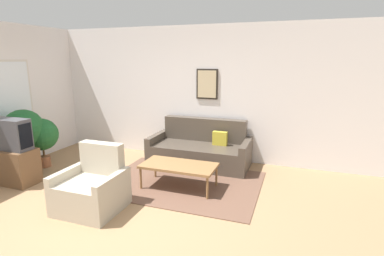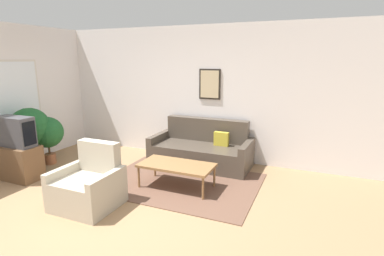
# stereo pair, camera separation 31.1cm
# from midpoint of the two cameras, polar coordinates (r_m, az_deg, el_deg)

# --- Properties ---
(ground_plane) EXTENTS (16.00, 16.00, 0.00)m
(ground_plane) POSITION_cam_midpoint_polar(r_m,az_deg,el_deg) (4.29, -15.22, -15.87)
(ground_plane) COLOR #997551
(area_rug) EXTENTS (2.56, 1.87, 0.01)m
(area_rug) POSITION_cam_midpoint_polar(r_m,az_deg,el_deg) (5.13, -0.44, -10.33)
(area_rug) COLOR brown
(area_rug) RESTS_ON ground_plane
(wall_back) EXTENTS (8.00, 0.09, 2.70)m
(wall_back) POSITION_cam_midpoint_polar(r_m,az_deg,el_deg) (6.30, 0.42, 6.73)
(wall_back) COLOR silver
(wall_back) RESTS_ON ground_plane
(couch) EXTENTS (1.93, 0.90, 0.88)m
(couch) POSITION_cam_midpoint_polar(r_m,az_deg,el_deg) (5.90, 3.42, -4.22)
(couch) COLOR #4C4238
(couch) RESTS_ON ground_plane
(coffee_table) EXTENTS (1.19, 0.60, 0.40)m
(coffee_table) POSITION_cam_midpoint_polar(r_m,az_deg,el_deg) (4.83, -1.11, -7.27)
(coffee_table) COLOR olive
(coffee_table) RESTS_ON ground_plane
(tv_stand) EXTENTS (0.74, 0.42, 0.59)m
(tv_stand) POSITION_cam_midpoint_polar(r_m,az_deg,el_deg) (5.91, -28.74, -5.80)
(tv_stand) COLOR brown
(tv_stand) RESTS_ON ground_plane
(tv) EXTENTS (0.68, 0.28, 0.51)m
(tv) POSITION_cam_midpoint_polar(r_m,az_deg,el_deg) (5.77, -29.32, -0.60)
(tv) COLOR #424247
(tv) RESTS_ON tv_stand
(armchair) EXTENTS (0.83, 0.76, 0.88)m
(armchair) POSITION_cam_midpoint_polar(r_m,az_deg,el_deg) (4.48, -17.14, -10.59)
(armchair) COLOR #B2A893
(armchair) RESTS_ON ground_plane
(potted_plant_tall) EXTENTS (0.72, 0.72, 1.15)m
(potted_plant_tall) POSITION_cam_midpoint_polar(r_m,az_deg,el_deg) (6.37, -27.27, -0.03)
(potted_plant_tall) COLOR #383D42
(potted_plant_tall) RESTS_ON ground_plane
(potted_plant_by_window) EXTENTS (0.60, 0.60, 0.95)m
(potted_plant_by_window) POSITION_cam_midpoint_polar(r_m,az_deg,el_deg) (6.43, -24.60, -0.95)
(potted_plant_by_window) COLOR #935638
(potted_plant_by_window) RESTS_ON ground_plane
(potted_plant_small) EXTENTS (0.49, 0.49, 0.79)m
(potted_plant_small) POSITION_cam_midpoint_polar(r_m,az_deg,el_deg) (6.53, -26.91, -2.05)
(potted_plant_small) COLOR #383D42
(potted_plant_small) RESTS_ON ground_plane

